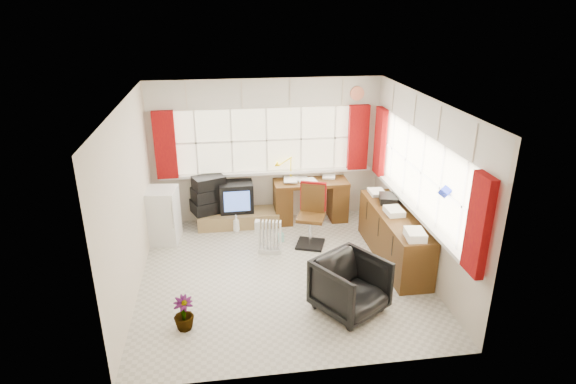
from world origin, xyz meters
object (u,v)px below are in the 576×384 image
task_chair (312,212)px  tv_bench (238,218)px  radiator (270,240)px  crt_tv (236,196)px  mini_fridge (161,215)px  desk (310,197)px  desk_lamp (291,163)px  office_chair (350,286)px  credenza (394,236)px

task_chair → tv_bench: 1.48m
radiator → crt_tv: size_ratio=0.94×
radiator → mini_fridge: 1.83m
mini_fridge → desk: bearing=10.8°
desk_lamp → crt_tv: 1.11m
radiator → tv_bench: size_ratio=0.39×
tv_bench → mini_fridge: bearing=-162.0°
desk → mini_fridge: (-2.54, -0.49, 0.03)m
task_chair → radiator: (-0.71, -0.25, -0.32)m
desk_lamp → radiator: size_ratio=0.76×
office_chair → crt_tv: (-1.30, 2.84, 0.15)m
credenza → tv_bench: 2.75m
tv_bench → credenza: bearing=-33.7°
task_chair → crt_tv: task_chair is taller
desk → mini_fridge: bearing=-169.2°
credenza → crt_tv: bearing=144.5°
desk → radiator: 1.45m
task_chair → credenza: bearing=-31.7°
desk_lamp → mini_fridge: size_ratio=0.46×
desk → mini_fridge: 2.59m
desk → office_chair: desk is taller
desk → task_chair: bearing=-98.9°
radiator → desk_lamp: bearing=67.7°
task_chair → mini_fridge: bearing=170.1°
tv_bench → task_chair: bearing=-35.5°
credenza → mini_fridge: (-3.53, 1.11, 0.06)m
desk → desk_lamp: size_ratio=3.13×
desk_lamp → credenza: size_ratio=0.21×
task_chair → mini_fridge: 2.44m
credenza → task_chair: bearing=148.3°
crt_tv → tv_bench: bearing=-81.7°
mini_fridge → desk_lamp: bearing=15.0°
radiator → crt_tv: bearing=111.2°
office_chair → tv_bench: 3.01m
tv_bench → mini_fridge: mini_fridge is taller
radiator → desk: bearing=53.6°
desk_lamp → office_chair: 3.00m
radiator → office_chair: bearing=-63.0°
desk_lamp → crt_tv: size_ratio=0.71×
desk_lamp → mini_fridge: bearing=-165.0°
office_chair → credenza: credenza is taller
desk_lamp → office_chair: size_ratio=0.52×
office_chair → credenza: bearing=17.3°
tv_bench → crt_tv: bearing=98.3°
mini_fridge → task_chair: bearing=-9.9°
radiator → mini_fridge: size_ratio=0.61×
desk → credenza: size_ratio=0.65×
credenza → tv_bench: (-2.28, 1.52, -0.26)m
radiator → tv_bench: 1.16m
tv_bench → crt_tv: (-0.02, 0.12, 0.39)m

